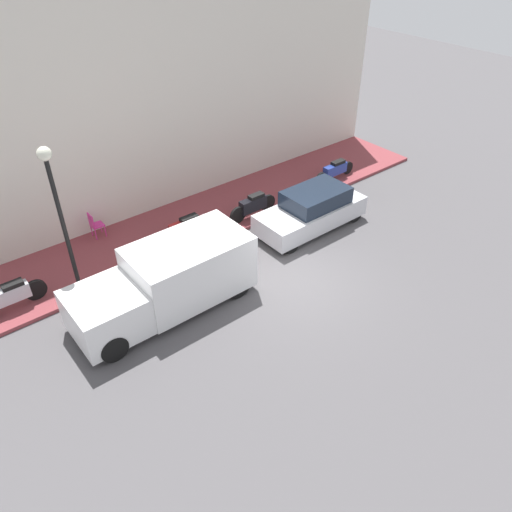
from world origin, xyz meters
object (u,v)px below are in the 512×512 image
(motorcycle_black, at_px, (253,205))
(cafe_chair, at_px, (95,224))
(scooter_silver, at_px, (11,295))
(delivery_van, at_px, (166,281))
(motorcycle_red, at_px, (186,226))
(motorcycle_blue, at_px, (335,170))
(streetlamp, at_px, (56,199))
(parked_car, at_px, (312,210))

(motorcycle_black, xyz_separation_m, cafe_chair, (2.31, 4.98, 0.05))
(scooter_silver, bearing_deg, delivery_van, -126.50)
(motorcycle_red, height_order, motorcycle_blue, motorcycle_blue)
(motorcycle_blue, relative_size, streetlamp, 0.46)
(motorcycle_blue, relative_size, motorcycle_black, 1.04)
(motorcycle_red, distance_m, cafe_chair, 3.06)
(delivery_van, bearing_deg, cafe_chair, 1.44)
(motorcycle_red, xyz_separation_m, streetlamp, (-0.59, 4.03, 2.74))
(motorcycle_red, distance_m, scooter_silver, 5.75)
(delivery_van, height_order, scooter_silver, delivery_van)
(streetlamp, bearing_deg, delivery_van, -138.92)
(delivery_van, xyz_separation_m, cafe_chair, (4.52, 0.11, -0.33))
(scooter_silver, bearing_deg, motorcycle_black, -92.46)
(delivery_van, bearing_deg, streetlamp, 41.08)
(parked_car, bearing_deg, delivery_van, 94.88)
(parked_car, xyz_separation_m, streetlamp, (1.49, 7.89, 2.58))
(parked_car, height_order, motorcycle_black, parked_car)
(delivery_van, relative_size, motorcycle_blue, 2.48)
(delivery_van, relative_size, cafe_chair, 5.69)
(motorcycle_black, bearing_deg, streetlamp, 91.75)
(motorcycle_red, bearing_deg, scooter_silver, 90.34)
(parked_car, relative_size, motorcycle_blue, 1.94)
(delivery_van, height_order, motorcycle_blue, delivery_van)
(motorcycle_red, xyz_separation_m, scooter_silver, (-0.03, 5.75, 0.05))
(delivery_van, height_order, motorcycle_red, delivery_van)
(motorcycle_red, xyz_separation_m, cafe_chair, (1.91, 2.39, 0.10))
(cafe_chair, bearing_deg, parked_car, -122.59)
(motorcycle_black, bearing_deg, delivery_van, 114.44)
(motorcycle_red, bearing_deg, motorcycle_black, -98.60)
(motorcycle_blue, bearing_deg, cafe_chair, 77.41)
(motorcycle_black, distance_m, scooter_silver, 8.35)
(motorcycle_red, distance_m, motorcycle_black, 2.62)
(delivery_van, bearing_deg, motorcycle_blue, -75.44)
(motorcycle_black, bearing_deg, motorcycle_blue, -87.37)
(cafe_chair, bearing_deg, motorcycle_blue, -102.59)
(delivery_van, xyz_separation_m, scooter_silver, (2.57, 3.47, -0.38))
(motorcycle_red, bearing_deg, motorcycle_blue, -91.54)
(scooter_silver, bearing_deg, motorcycle_blue, -90.69)
(streetlamp, bearing_deg, motorcycle_black, -88.25)
(parked_car, distance_m, motorcycle_blue, 3.69)
(motorcycle_blue, relative_size, scooter_silver, 1.06)
(streetlamp, distance_m, cafe_chair, 3.99)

